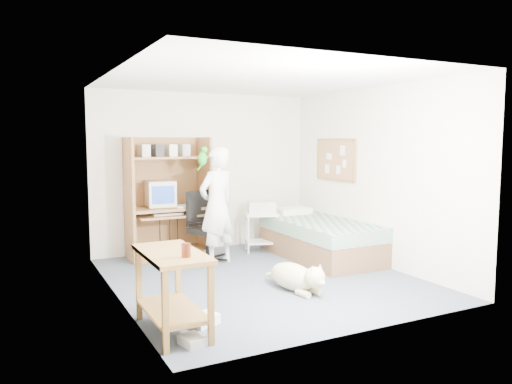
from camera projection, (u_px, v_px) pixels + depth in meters
floor at (262, 278)px, 6.37m from camera, size 4.00×4.00×0.00m
wall_back at (205, 172)px, 8.02m from camera, size 3.60×0.02×2.50m
wall_right at (375, 176)px, 7.05m from camera, size 0.02×4.00×2.50m
wall_left at (116, 187)px, 5.43m from camera, size 0.02×4.00×2.50m
ceiling at (262, 79)px, 6.11m from camera, size 3.60×4.00×0.02m
computer_hutch at (168, 203)px, 7.51m from camera, size 1.20×0.63×1.80m
bed at (320, 239)px, 7.47m from camera, size 1.02×2.02×0.66m
side_desk at (172, 279)px, 4.56m from camera, size 0.50×1.00×0.75m
corkboard at (336, 160)px, 7.81m from camera, size 0.04×0.94×0.66m
office_chair at (205, 236)px, 7.32m from camera, size 0.57×0.58×1.00m
person at (217, 206)px, 7.04m from camera, size 0.71×0.59×1.67m
parrot at (203, 157)px, 6.89m from camera, size 0.12×0.21×0.34m
dog at (296, 276)px, 5.84m from camera, size 0.44×1.03×0.39m
printer_cart at (262, 226)px, 7.88m from camera, size 0.62×0.56×0.62m
printer at (262, 207)px, 7.85m from camera, size 0.50×0.45×0.18m
crt_monitor at (160, 193)px, 7.46m from camera, size 0.44×0.46×0.38m
keyboard at (168, 214)px, 7.37m from camera, size 0.45×0.16×0.03m
pencil_cup at (191, 202)px, 7.59m from camera, size 0.08×0.08×0.12m
drink_glass at (186, 250)px, 4.32m from camera, size 0.08×0.08×0.12m
floor_box_a at (204, 320)px, 4.77m from camera, size 0.30×0.28×0.10m
floor_box_b at (193, 340)px, 4.30m from camera, size 0.22×0.25×0.08m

